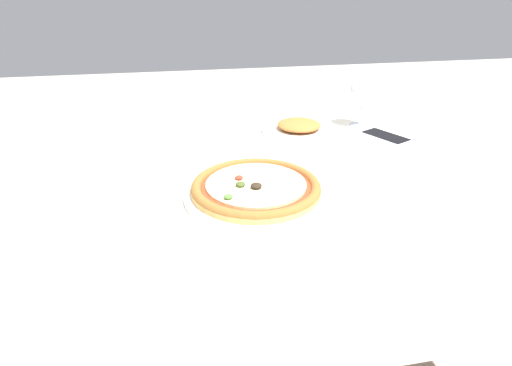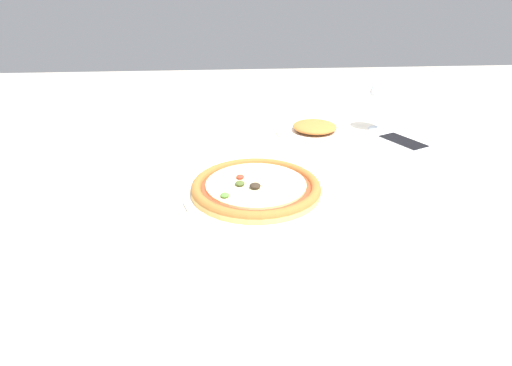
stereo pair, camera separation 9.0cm
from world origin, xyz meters
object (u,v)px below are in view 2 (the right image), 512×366
dining_table (302,196)px  wine_glass_far_left (383,96)px  cell_phone (403,143)px  side_plate (315,130)px  pizza_plate (256,189)px  fork (133,173)px

dining_table → wine_glass_far_left: size_ratio=9.84×
wine_glass_far_left → cell_phone: 0.16m
side_plate → wine_glass_far_left: bearing=6.2°
side_plate → pizza_plate: bearing=-118.3°
dining_table → wine_glass_far_left: 0.43m
dining_table → pizza_plate: bearing=-134.8°
wine_glass_far_left → dining_table: bearing=-135.8°
fork → side_plate: bearing=26.5°
pizza_plate → cell_phone: (0.43, 0.27, -0.01)m
dining_table → fork: bearing=178.8°
fork → side_plate: side_plate is taller
dining_table → side_plate: side_plate is taller
wine_glass_far_left → cell_phone: bearing=-79.0°
pizza_plate → wine_glass_far_left: 0.58m
fork → cell_phone: cell_phone is taller
pizza_plate → dining_table: bearing=45.2°
cell_phone → side_plate: 0.25m
cell_phone → side_plate: bearing=155.1°
dining_table → fork: 0.41m
wine_glass_far_left → cell_phone: wine_glass_far_left is taller
dining_table → side_plate: bearing=72.9°
wine_glass_far_left → fork: bearing=-159.0°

